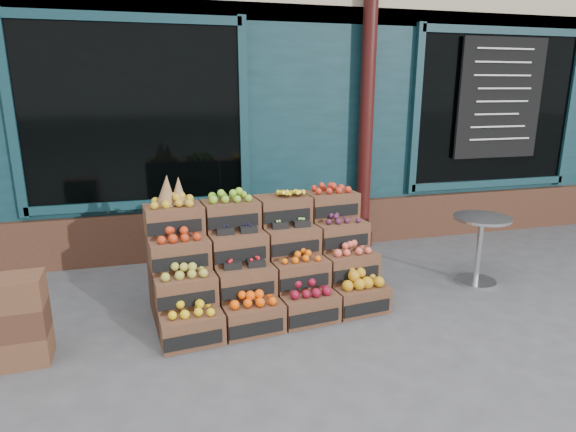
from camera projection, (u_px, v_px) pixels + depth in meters
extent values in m
plane|color=#49494B|center=(331.00, 326.00, 4.28)|extent=(60.00, 60.00, 0.00)
cube|color=#0F2E35|center=(231.00, 67.00, 8.49)|extent=(12.00, 6.00, 4.80)
cube|color=#0F2E35|center=(270.00, 133.00, 5.98)|extent=(12.00, 0.12, 3.00)
cube|color=#42261A|center=(272.00, 227.00, 6.23)|extent=(12.00, 0.18, 0.60)
cube|color=black|center=(134.00, 115.00, 5.44)|extent=(2.40, 0.06, 2.00)
cube|color=black|center=(495.00, 110.00, 6.68)|extent=(2.40, 0.06, 2.00)
cylinder|color=#350E0C|center=(366.00, 124.00, 6.08)|extent=(0.18, 0.18, 3.20)
cube|color=black|center=(500.00, 99.00, 6.56)|extent=(1.30, 0.04, 1.60)
cube|color=brown|center=(191.00, 327.00, 4.00)|extent=(0.54, 0.40, 0.25)
cube|color=black|center=(196.00, 341.00, 3.84)|extent=(0.47, 0.06, 0.11)
cube|color=gold|center=(190.00, 309.00, 3.96)|extent=(0.43, 0.31, 0.08)
cube|color=brown|center=(252.00, 316.00, 4.19)|extent=(0.54, 0.40, 0.25)
cube|color=black|center=(259.00, 329.00, 4.02)|extent=(0.47, 0.06, 0.11)
cube|color=#F34E05|center=(252.00, 298.00, 4.14)|extent=(0.43, 0.31, 0.09)
cube|color=brown|center=(308.00, 306.00, 4.37)|extent=(0.54, 0.40, 0.25)
cube|color=black|center=(316.00, 318.00, 4.21)|extent=(0.47, 0.06, 0.11)
cube|color=maroon|center=(308.00, 289.00, 4.33)|extent=(0.43, 0.31, 0.10)
cube|color=brown|center=(359.00, 297.00, 4.56)|extent=(0.54, 0.40, 0.25)
cube|color=black|center=(369.00, 308.00, 4.40)|extent=(0.47, 0.06, 0.11)
cube|color=#BB7F14|center=(360.00, 279.00, 4.51)|extent=(0.43, 0.31, 0.12)
cube|color=brown|center=(185.00, 289.00, 4.13)|extent=(0.54, 0.40, 0.25)
cube|color=black|center=(189.00, 300.00, 3.96)|extent=(0.47, 0.06, 0.11)
cube|color=#A59D37|center=(184.00, 270.00, 4.08)|extent=(0.43, 0.31, 0.09)
cube|color=brown|center=(244.00, 280.00, 4.31)|extent=(0.54, 0.40, 0.25)
cube|color=black|center=(251.00, 291.00, 4.15)|extent=(0.47, 0.06, 0.11)
cube|color=red|center=(244.00, 265.00, 4.28)|extent=(0.43, 0.31, 0.03)
cube|color=brown|center=(299.00, 272.00, 4.50)|extent=(0.54, 0.40, 0.25)
cube|color=black|center=(307.00, 282.00, 4.34)|extent=(0.47, 0.06, 0.11)
cube|color=#E85D08|center=(299.00, 256.00, 4.46)|extent=(0.43, 0.31, 0.07)
cube|color=brown|center=(349.00, 265.00, 4.69)|extent=(0.54, 0.40, 0.25)
cube|color=black|center=(358.00, 274.00, 4.53)|extent=(0.47, 0.06, 0.11)
cube|color=#E75644|center=(349.00, 248.00, 4.64)|extent=(0.43, 0.31, 0.08)
cube|color=brown|center=(179.00, 253.00, 4.25)|extent=(0.54, 0.40, 0.25)
cube|color=black|center=(183.00, 263.00, 4.09)|extent=(0.47, 0.06, 0.11)
cube|color=#B42D11|center=(178.00, 235.00, 4.21)|extent=(0.43, 0.31, 0.09)
cube|color=brown|center=(237.00, 246.00, 4.44)|extent=(0.54, 0.40, 0.25)
cube|color=black|center=(243.00, 255.00, 4.28)|extent=(0.47, 0.06, 0.11)
cube|color=black|center=(237.00, 231.00, 4.40)|extent=(0.43, 0.31, 0.03)
cube|color=brown|center=(290.00, 240.00, 4.63)|extent=(0.54, 0.40, 0.25)
cube|color=black|center=(298.00, 248.00, 4.47)|extent=(0.47, 0.06, 0.11)
cube|color=#89CC58|center=(290.00, 225.00, 4.59)|extent=(0.43, 0.31, 0.03)
cube|color=brown|center=(339.00, 234.00, 4.82)|extent=(0.54, 0.40, 0.25)
cube|color=black|center=(348.00, 242.00, 4.65)|extent=(0.47, 0.06, 0.11)
cube|color=#471B37|center=(340.00, 218.00, 4.77)|extent=(0.43, 0.31, 0.06)
cube|color=brown|center=(174.00, 219.00, 4.38)|extent=(0.54, 0.40, 0.25)
cube|color=black|center=(177.00, 227.00, 4.22)|extent=(0.47, 0.06, 0.11)
cube|color=gold|center=(173.00, 201.00, 4.34)|extent=(0.43, 0.31, 0.09)
cube|color=brown|center=(230.00, 214.00, 4.57)|extent=(0.54, 0.40, 0.25)
cube|color=black|center=(236.00, 221.00, 4.41)|extent=(0.47, 0.06, 0.11)
cube|color=#79B026|center=(230.00, 196.00, 4.52)|extent=(0.43, 0.31, 0.09)
cube|color=brown|center=(282.00, 209.00, 4.76)|extent=(0.54, 0.40, 0.25)
cube|color=black|center=(289.00, 216.00, 4.59)|extent=(0.47, 0.06, 0.11)
cube|color=yellow|center=(282.00, 192.00, 4.71)|extent=(0.43, 0.31, 0.08)
cube|color=brown|center=(330.00, 204.00, 4.94)|extent=(0.54, 0.40, 0.25)
cube|color=black|center=(339.00, 211.00, 4.78)|extent=(0.47, 0.06, 0.11)
cube|color=red|center=(331.00, 189.00, 4.90)|extent=(0.43, 0.31, 0.08)
cube|color=#42261A|center=(272.00, 302.00, 4.47)|extent=(2.12, 0.57, 0.25)
cube|color=#42261A|center=(265.00, 280.00, 4.63)|extent=(2.12, 0.57, 0.51)
cube|color=#42261A|center=(258.00, 261.00, 4.80)|extent=(2.12, 0.57, 0.76)
cone|color=olive|center=(166.00, 190.00, 4.30)|extent=(0.18, 0.18, 0.29)
cone|color=olive|center=(179.00, 191.00, 4.37)|extent=(0.16, 0.16, 0.25)
cube|color=brown|center=(19.00, 348.00, 3.70)|extent=(0.48, 0.34, 0.23)
cube|color=#42261A|center=(14.00, 321.00, 3.64)|extent=(0.48, 0.34, 0.23)
cube|color=brown|center=(9.00, 292.00, 3.58)|extent=(0.48, 0.34, 0.23)
cylinder|color=silver|center=(475.00, 281.00, 5.23)|extent=(0.43, 0.43, 0.03)
cylinder|color=silver|center=(479.00, 251.00, 5.14)|extent=(0.06, 0.06, 0.71)
cylinder|color=silver|center=(482.00, 218.00, 5.05)|extent=(0.59, 0.59, 0.03)
imported|color=#1E6B21|center=(136.00, 179.00, 6.12)|extent=(0.74, 0.54, 1.86)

